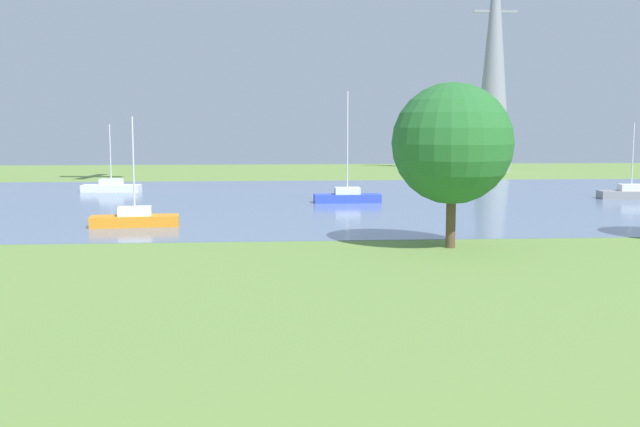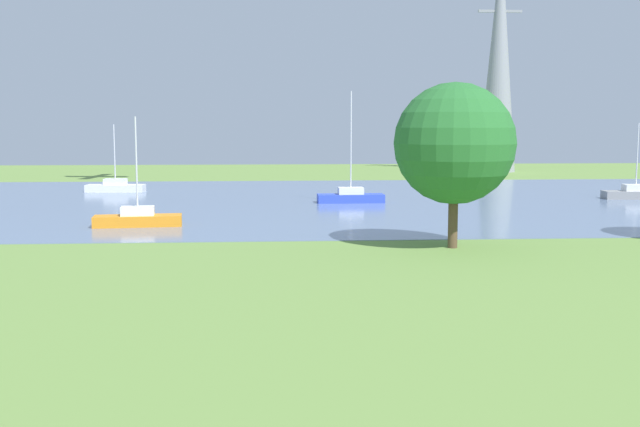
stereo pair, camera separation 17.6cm
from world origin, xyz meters
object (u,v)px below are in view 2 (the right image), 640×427
Objects in this scene: sailboat_orange at (138,218)px; electricity_pylon at (499,56)px; sailboat_white at (116,187)px; sailboat_gray at (635,193)px; tree_mid_shore at (454,144)px; sailboat_blue at (351,196)px.

electricity_pylon is (34.58, 47.46, 13.18)m from sailboat_orange.
electricity_pylon reaches higher than sailboat_white.
sailboat_gray is 1.02× the size of sailboat_white.
sailboat_orange is 1.08× the size of sailboat_white.
sailboat_gray is at bearing -89.17° from electricity_pylon.
electricity_pylon is at bearing 90.83° from sailboat_gray.
tree_mid_shore is 0.28× the size of electricity_pylon.
sailboat_blue is 17.91m from sailboat_orange.
tree_mid_shore is at bearing -108.66° from electricity_pylon.
sailboat_blue is 1.06× the size of tree_mid_shore.
sailboat_orange is 18.36m from tree_mid_shore.
sailboat_gray is 29.56m from tree_mid_shore.
sailboat_white is at bearing 151.41° from sailboat_blue.
sailboat_white is (-18.70, 10.19, -0.03)m from sailboat_blue.
sailboat_orange is at bearing 151.42° from tree_mid_shore.
tree_mid_shore is at bearing -131.58° from sailboat_gray.
sailboat_white is 0.21× the size of electricity_pylon.
sailboat_gray is 37.53m from sailboat_orange.
electricity_pylon is (-0.49, 34.13, 13.18)m from sailboat_gray.
sailboat_gray is 41.54m from sailboat_white.
sailboat_blue is at bearing 42.46° from sailboat_orange.
electricity_pylon is (18.91, 56.00, 8.86)m from tree_mid_shore.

